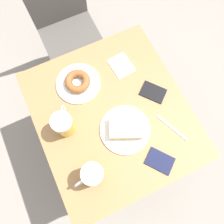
% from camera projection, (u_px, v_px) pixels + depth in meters
% --- Properties ---
extents(ground_plane, '(8.00, 8.00, 0.00)m').
position_uv_depth(ground_plane, '(112.00, 139.00, 1.80)').
color(ground_plane, gray).
extents(table, '(0.76, 0.85, 0.72)m').
position_uv_depth(table, '(112.00, 117.00, 1.18)').
color(table, '#997044').
rests_on(table, ground_plane).
extents(chair, '(0.40, 0.40, 0.89)m').
position_uv_depth(chair, '(64.00, 20.00, 1.51)').
color(chair, '#514C47').
rests_on(chair, ground_plane).
extents(plate_with_cake, '(0.25, 0.25, 0.05)m').
position_uv_depth(plate_with_cake, '(125.00, 129.00, 1.07)').
color(plate_with_cake, white).
rests_on(plate_with_cake, table).
extents(plate_with_donut, '(0.24, 0.24, 0.05)m').
position_uv_depth(plate_with_donut, '(78.00, 82.00, 1.14)').
color(plate_with_donut, white).
rests_on(plate_with_donut, table).
extents(beer_mug_left, '(0.14, 0.10, 0.13)m').
position_uv_depth(beer_mug_left, '(93.00, 174.00, 0.96)').
color(beer_mug_left, gold).
rests_on(beer_mug_left, table).
extents(beer_mug_center, '(0.10, 0.14, 0.13)m').
position_uv_depth(beer_mug_center, '(64.00, 124.00, 1.02)').
color(beer_mug_center, gold).
rests_on(beer_mug_center, table).
extents(napkin_folded, '(0.12, 0.14, 0.00)m').
position_uv_depth(napkin_folded, '(121.00, 65.00, 1.19)').
color(napkin_folded, white).
rests_on(napkin_folded, table).
extents(fork, '(0.08, 0.18, 0.00)m').
position_uv_depth(fork, '(172.00, 128.00, 1.09)').
color(fork, silver).
rests_on(fork, table).
extents(passport_near_edge, '(0.15, 0.15, 0.01)m').
position_uv_depth(passport_near_edge, '(160.00, 161.00, 1.04)').
color(passport_near_edge, '#141938').
rests_on(passport_near_edge, table).
extents(passport_far_edge, '(0.15, 0.15, 0.01)m').
position_uv_depth(passport_far_edge, '(153.00, 92.00, 1.14)').
color(passport_far_edge, black).
rests_on(passport_far_edge, table).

